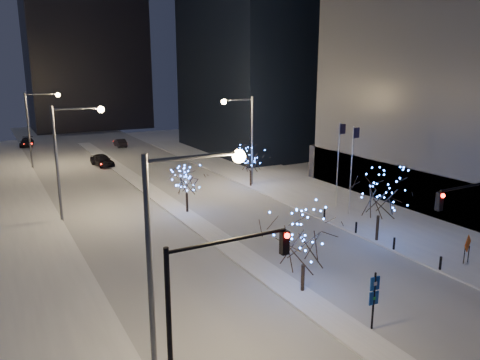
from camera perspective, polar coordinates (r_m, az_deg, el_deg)
ground at (r=24.81m, az=15.25°, el=-18.89°), size 160.00×160.00×0.00m
road at (r=53.54m, az=-11.52°, el=-0.86°), size 20.00×130.00×0.02m
median at (r=48.92m, az=-9.76°, el=-2.07°), size 2.00×80.00×0.15m
east_sidewalk at (r=47.73m, az=11.71°, el=-2.56°), size 10.00×90.00×0.15m
west_sidewalk at (r=37.05m, az=-25.42°, el=-8.41°), size 8.00×90.00×0.15m
plinth at (r=60.01m, az=27.06°, el=1.42°), size 30.00×24.00×4.00m
horizon_block at (r=109.01m, az=-18.41°, el=17.09°), size 24.00×14.00×42.00m
street_lamp_w_near at (r=18.96m, az=-8.01°, el=-7.01°), size 4.40×0.56×10.00m
street_lamp_w_mid at (r=42.63m, az=-20.17°, el=3.82°), size 4.40×0.56×10.00m
street_lamp_w_far at (r=67.27m, az=-23.58°, el=6.83°), size 4.40×0.56×10.00m
street_lamp_east at (r=51.70m, az=0.61°, el=6.19°), size 3.90×0.56×10.00m
traffic_signal_west at (r=18.14m, az=-3.97°, el=-13.91°), size 5.26×0.43×7.00m
traffic_signal_east at (r=29.89m, az=26.99°, el=-4.19°), size 5.26×0.43×7.00m
flagpoles at (r=43.57m, az=12.70°, el=2.25°), size 1.35×2.60×8.00m
bollards at (r=37.49m, az=16.04°, el=-6.47°), size 0.16×12.16×0.90m
car_near at (r=66.24m, az=-16.46°, el=2.34°), size 2.72×5.08×1.65m
car_mid at (r=81.62m, az=-14.39°, el=4.41°), size 1.51×4.13×1.35m
car_far at (r=87.40m, az=-24.56°, el=4.21°), size 2.80×5.16×1.42m
holiday_tree_median_near at (r=27.67m, az=7.81°, el=-7.29°), size 5.12×5.12×5.03m
holiday_tree_median_far at (r=42.73m, az=-6.55°, el=-0.06°), size 3.38×3.38×4.41m
holiday_tree_plaza_near at (r=36.76m, az=16.68°, el=-1.66°), size 5.98×5.98×5.72m
holiday_tree_plaza_far at (r=51.94m, az=1.32°, el=2.53°), size 4.47×4.47×4.54m
wayfinding_sign at (r=25.27m, az=16.03°, el=-13.30°), size 0.56×0.11×3.13m
construction_sign at (r=35.32m, az=25.99°, el=-7.26°), size 1.19×0.44×2.05m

